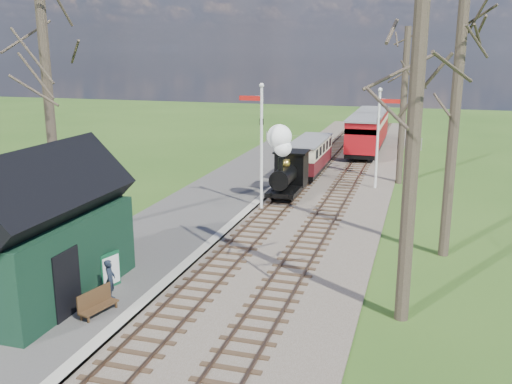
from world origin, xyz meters
TOP-DOWN VIEW (x-y plane):
  - distant_hills at (1.40, 64.38)m, footprint 114.40×48.00m
  - ballast_bed at (1.30, 22.00)m, footprint 8.00×60.00m
  - track_near at (0.00, 22.00)m, footprint 1.60×60.00m
  - track_far at (2.60, 22.00)m, footprint 1.60×60.00m
  - platform at (-3.50, 14.00)m, footprint 5.00×44.00m
  - coping_strip at (-1.20, 14.00)m, footprint 0.40×44.00m
  - station_shed at (-4.30, 4.00)m, footprint 3.25×6.30m
  - semaphore_near at (-0.77, 16.00)m, footprint 1.22×0.24m
  - semaphore_far at (4.37, 22.00)m, footprint 1.22×0.24m
  - bare_trees at (1.33, 10.10)m, footprint 15.51×22.39m
  - fence_line at (0.30, 36.00)m, footprint 12.60×0.08m
  - locomotive at (-0.01, 18.37)m, footprint 1.58×3.70m
  - coach at (0.00, 24.43)m, footprint 1.85×6.34m
  - red_carriage_a at (2.60, 31.54)m, footprint 2.31×5.71m
  - red_carriage_b at (2.60, 37.04)m, footprint 2.31×5.71m
  - sign_board at (-2.71, 5.19)m, footprint 0.31×0.79m
  - bench at (-2.11, 3.37)m, footprint 0.67×1.35m
  - person at (-2.20, 4.33)m, footprint 0.45×0.55m

SIDE VIEW (x-z plane):
  - distant_hills at x=1.40m, z-range -27.22..-5.20m
  - ballast_bed at x=1.30m, z-range 0.00..0.10m
  - track_near at x=0.00m, z-range 0.02..0.17m
  - track_far at x=2.60m, z-range 0.02..0.17m
  - platform at x=-3.50m, z-range 0.00..0.20m
  - coping_strip at x=-1.20m, z-range 0.00..0.21m
  - fence_line at x=0.30m, z-range 0.05..1.05m
  - bench at x=-2.11m, z-range 0.18..0.92m
  - sign_board at x=-2.71m, z-range 0.20..1.37m
  - person at x=-2.20m, z-range 0.20..1.51m
  - coach at x=0.00m, z-range 0.39..2.33m
  - red_carriage_a at x=2.60m, z-range 0.44..2.86m
  - red_carriage_b at x=2.60m, z-range 0.44..2.86m
  - locomotive at x=-0.01m, z-range -0.13..3.83m
  - station_shed at x=-4.30m, z-range -0.12..4.66m
  - semaphore_far at x=4.37m, z-range 0.49..6.21m
  - semaphore_near at x=-0.77m, z-range 0.51..6.73m
  - bare_trees at x=1.33m, z-range -0.79..11.21m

